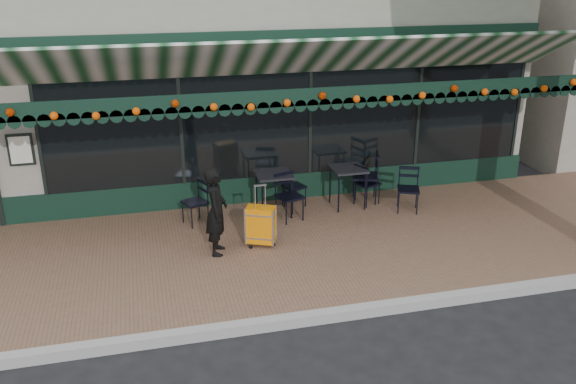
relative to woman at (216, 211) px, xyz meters
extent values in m
plane|color=black|center=(0.67, -1.99, -0.86)|extent=(80.00, 80.00, 0.00)
cube|color=brown|center=(0.67, 0.01, -0.78)|extent=(18.00, 4.00, 0.15)
cube|color=#9E9E99|center=(0.67, -2.07, -0.78)|extent=(18.00, 0.16, 0.15)
cube|color=gray|center=(0.67, 6.01, 1.39)|extent=(12.00, 8.00, 4.50)
cube|color=black|center=(1.87, 1.99, 0.79)|extent=(9.20, 0.04, 2.00)
cube|color=silver|center=(-3.03, 1.95, 0.64)|extent=(0.42, 0.04, 0.55)
cube|color=black|center=(0.67, 0.53, 1.60)|extent=(12.00, 0.03, 0.28)
cylinder|color=#DA5606|center=(0.67, 0.47, 1.58)|extent=(11.60, 0.12, 0.12)
imported|color=black|center=(0.00, 0.00, 0.00)|extent=(0.45, 0.58, 1.42)
cube|color=orange|center=(0.72, 0.09, -0.35)|extent=(0.52, 0.42, 0.61)
cube|color=black|center=(0.72, 0.09, -0.68)|extent=(0.52, 0.42, 0.06)
cube|color=silver|center=(0.72, 0.09, 0.14)|extent=(0.20, 0.11, 0.37)
cube|color=black|center=(2.63, 1.34, 0.03)|extent=(0.62, 0.62, 0.04)
cylinder|color=black|center=(2.37, 1.09, -0.35)|extent=(0.03, 0.03, 0.72)
cylinder|color=black|center=(2.89, 1.09, -0.35)|extent=(0.03, 0.03, 0.72)
cylinder|color=black|center=(2.37, 1.60, -0.35)|extent=(0.03, 0.03, 0.72)
cylinder|color=black|center=(2.89, 1.60, -0.35)|extent=(0.03, 0.03, 0.72)
cube|color=black|center=(1.21, 1.31, 0.05)|extent=(0.64, 0.64, 0.04)
cylinder|color=black|center=(0.94, 1.05, -0.34)|extent=(0.03, 0.03, 0.74)
cylinder|color=black|center=(1.47, 1.05, -0.34)|extent=(0.03, 0.03, 0.74)
cylinder|color=black|center=(0.94, 1.58, -0.34)|extent=(0.03, 0.03, 0.74)
cylinder|color=black|center=(1.47, 1.58, -0.34)|extent=(0.03, 0.03, 0.74)
camera|label=1|loc=(-1.03, -8.71, 3.67)|focal=38.00mm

